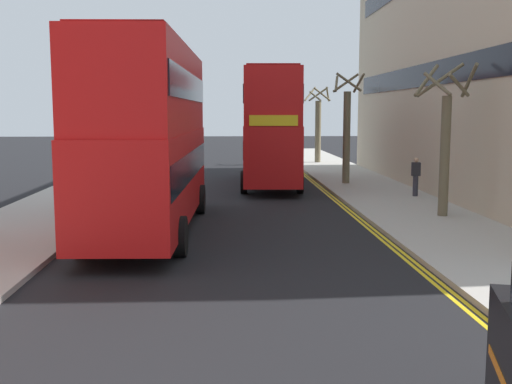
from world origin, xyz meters
TOP-DOWN VIEW (x-y plane):
  - sidewalk_right at (6.50, 16.00)m, footprint 4.00×80.00m
  - sidewalk_left at (-6.50, 16.00)m, footprint 4.00×80.00m
  - kerb_line_outer at (4.40, 14.00)m, footprint 0.10×56.00m
  - kerb_line_inner at (4.24, 14.00)m, footprint 0.10×56.00m
  - double_decker_bus_away at (-2.50, 15.60)m, footprint 3.05×10.88m
  - double_decker_bus_oncoming at (1.97, 27.56)m, footprint 3.13×10.90m
  - pedestrian_far at (7.70, 22.13)m, footprint 0.34×0.22m
  - street_tree_mid at (5.70, 27.01)m, footprint 1.47×1.45m
  - street_tree_far at (6.17, 39.82)m, footprint 1.88×1.85m
  - street_tree_distant at (7.15, 17.29)m, footprint 1.97×1.93m

SIDE VIEW (x-z plane):
  - kerb_line_outer at x=4.40m, z-range 0.00..0.01m
  - kerb_line_inner at x=4.24m, z-range 0.00..0.01m
  - sidewalk_right at x=6.50m, z-range 0.00..0.14m
  - sidewalk_left at x=-6.50m, z-range 0.00..0.14m
  - pedestrian_far at x=7.70m, z-range 0.18..1.80m
  - street_tree_far at x=6.17m, z-range -0.03..5.24m
  - street_tree_distant at x=7.15m, z-range 0.08..5.27m
  - street_tree_mid at x=5.70m, z-range 0.01..5.42m
  - double_decker_bus_away at x=-2.50m, z-range 0.21..5.85m
  - double_decker_bus_oncoming at x=1.97m, z-range 0.21..5.85m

